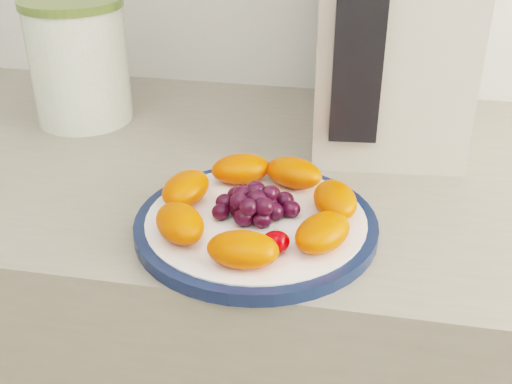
# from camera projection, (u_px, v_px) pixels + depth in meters

# --- Properties ---
(plate_rim) EXTENTS (0.27, 0.27, 0.01)m
(plate_rim) POSITION_uv_depth(u_px,v_px,m) (256.00, 225.00, 0.72)
(plate_rim) COLOR #0E1B3C
(plate_rim) RESTS_ON counter
(plate_face) EXTENTS (0.25, 0.25, 0.02)m
(plate_face) POSITION_uv_depth(u_px,v_px,m) (256.00, 224.00, 0.72)
(plate_face) COLOR white
(plate_face) RESTS_ON counter
(canister) EXTENTS (0.16, 0.16, 0.18)m
(canister) POSITION_uv_depth(u_px,v_px,m) (79.00, 65.00, 0.97)
(canister) COLOR #416C1B
(canister) RESTS_ON counter
(canister_lid) EXTENTS (0.17, 0.17, 0.01)m
(canister_lid) POSITION_uv_depth(u_px,v_px,m) (71.00, 2.00, 0.92)
(canister_lid) COLOR #526B2E
(canister_lid) RESTS_ON canister
(appliance_body) EXTENTS (0.23, 0.30, 0.35)m
(appliance_body) POSITION_uv_depth(u_px,v_px,m) (391.00, 15.00, 0.88)
(appliance_body) COLOR beige
(appliance_body) RESTS_ON counter
(appliance_panel) EXTENTS (0.06, 0.03, 0.26)m
(appliance_panel) POSITION_uv_depth(u_px,v_px,m) (360.00, 39.00, 0.76)
(appliance_panel) COLOR black
(appliance_panel) RESTS_ON appliance_body
(fruit_plate) EXTENTS (0.24, 0.23, 0.04)m
(fruit_plate) POSITION_uv_depth(u_px,v_px,m) (257.00, 205.00, 0.71)
(fruit_plate) COLOR #FF3500
(fruit_plate) RESTS_ON plate_face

